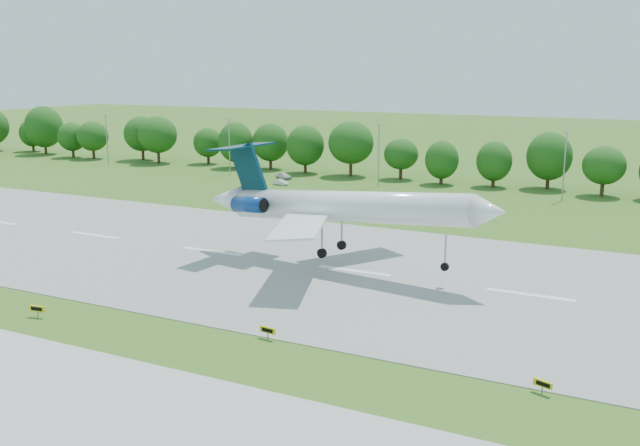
{
  "coord_description": "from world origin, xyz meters",
  "views": [
    {
      "loc": [
        31.98,
        -48.05,
        23.33
      ],
      "look_at": [
        -0.97,
        18.0,
        7.07
      ],
      "focal_mm": 40.0,
      "sensor_mm": 36.0,
      "label": 1
    }
  ],
  "objects_px": {
    "airliner": "(333,205)",
    "taxi_sign_left": "(37,309)",
    "service_vehicle_b": "(284,176)",
    "service_vehicle_a": "(280,182)"
  },
  "relations": [
    {
      "from": "service_vehicle_a",
      "to": "service_vehicle_b",
      "type": "relative_size",
      "value": 0.85
    },
    {
      "from": "service_vehicle_b",
      "to": "airliner",
      "type": "bearing_deg",
      "value": -126.02
    },
    {
      "from": "airliner",
      "to": "service_vehicle_b",
      "type": "height_order",
      "value": "airliner"
    },
    {
      "from": "airliner",
      "to": "taxi_sign_left",
      "type": "bearing_deg",
      "value": -116.74
    },
    {
      "from": "service_vehicle_b",
      "to": "taxi_sign_left",
      "type": "bearing_deg",
      "value": -146.36
    },
    {
      "from": "airliner",
      "to": "service_vehicle_b",
      "type": "bearing_deg",
      "value": 130.03
    },
    {
      "from": "service_vehicle_a",
      "to": "airliner",
      "type": "bearing_deg",
      "value": -134.13
    },
    {
      "from": "taxi_sign_left",
      "to": "service_vehicle_b",
      "type": "xyz_separation_m",
      "value": [
        -20.91,
        84.75,
        -0.17
      ]
    },
    {
      "from": "taxi_sign_left",
      "to": "service_vehicle_b",
      "type": "relative_size",
      "value": 0.41
    },
    {
      "from": "airliner",
      "to": "service_vehicle_b",
      "type": "relative_size",
      "value": 9.63
    }
  ]
}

